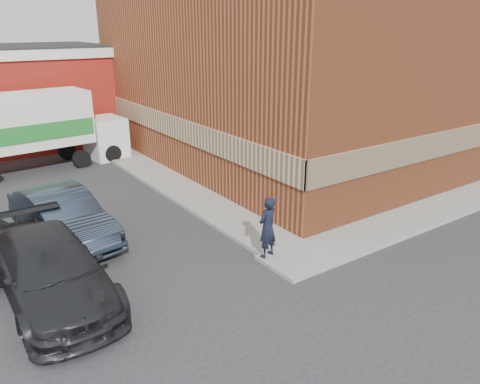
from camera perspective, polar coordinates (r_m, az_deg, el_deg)
ground at (r=14.67m, az=3.29°, el=-7.61°), size 90.00×90.00×0.00m
brick_building at (r=25.45m, az=6.24°, el=15.07°), size 14.25×18.25×9.36m
sidewalk_south at (r=19.35m, az=22.83°, el=-2.02°), size 16.00×1.80×0.12m
sidewalk_west at (r=22.11m, az=-9.94°, el=1.92°), size 1.80×18.00×0.12m
man at (r=13.91m, az=3.36°, el=-4.32°), size 0.78×0.61×1.89m
sedan at (r=16.24m, az=-20.80°, el=-2.85°), size 2.50×5.34×1.69m
suv_b at (r=13.00m, az=-22.01°, el=-8.80°), size 2.38×5.79×1.68m
box_truck at (r=24.58m, az=-23.07°, el=7.48°), size 7.71×2.91×3.72m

